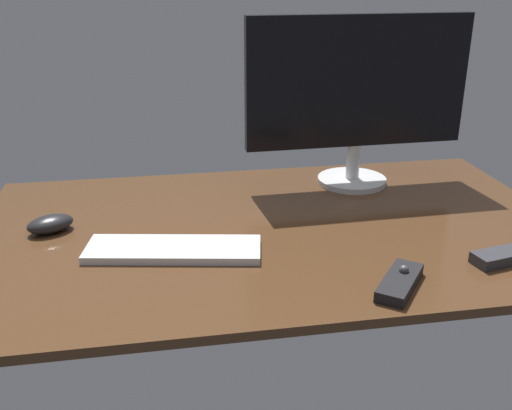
% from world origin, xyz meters
% --- Properties ---
extents(desk, '(1.40, 0.84, 0.02)m').
position_xyz_m(desk, '(0.00, 0.00, 0.01)').
color(desk, '#4C301C').
rests_on(desk, ground).
extents(monitor, '(0.62, 0.19, 0.46)m').
position_xyz_m(monitor, '(0.28, 0.26, 0.28)').
color(monitor, silver).
rests_on(monitor, desk).
extents(keyboard, '(0.39, 0.18, 0.02)m').
position_xyz_m(keyboard, '(-0.25, -0.10, 0.03)').
color(keyboard, silver).
rests_on(keyboard, desk).
extents(computer_mouse, '(0.13, 0.11, 0.04)m').
position_xyz_m(computer_mouse, '(-0.52, 0.06, 0.04)').
color(computer_mouse, black).
rests_on(computer_mouse, desk).
extents(media_remote, '(0.14, 0.15, 0.04)m').
position_xyz_m(media_remote, '(0.18, -0.32, 0.03)').
color(media_remote, black).
rests_on(media_remote, desk).
extents(tv_remote, '(0.18, 0.09, 0.02)m').
position_xyz_m(tv_remote, '(0.45, -0.25, 0.03)').
color(tv_remote, '#2D2D33').
rests_on(tv_remote, desk).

